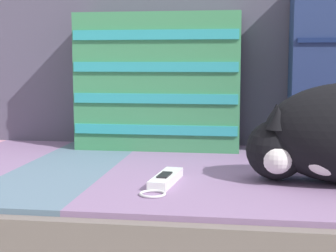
% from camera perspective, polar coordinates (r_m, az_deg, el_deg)
% --- Properties ---
extents(couch, '(2.03, 0.87, 0.37)m').
position_cam_1_polar(couch, '(1.26, -0.56, -12.64)').
color(couch, gray).
rests_on(couch, ground_plane).
extents(sofa_backrest, '(1.99, 0.14, 0.52)m').
position_cam_1_polar(sofa_backrest, '(1.55, 1.50, 7.97)').
color(sofa_backrest, '#514C60').
rests_on(sofa_backrest, couch).
extents(throw_pillow_striped, '(0.44, 0.14, 0.37)m').
position_cam_1_polar(throw_pillow_striped, '(1.42, -1.05, 4.92)').
color(throw_pillow_striped, '#3D8956').
rests_on(throw_pillow_striped, couch).
extents(game_remote_far, '(0.06, 0.20, 0.02)m').
position_cam_1_polar(game_remote_far, '(1.01, -0.34, -5.99)').
color(game_remote_far, white).
rests_on(game_remote_far, couch).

